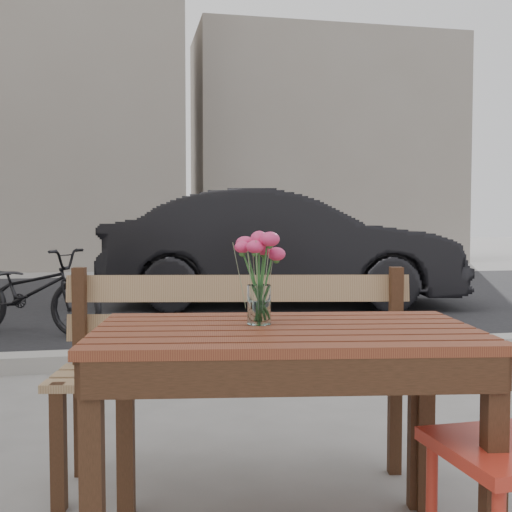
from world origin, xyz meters
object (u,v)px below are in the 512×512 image
Objects in this scene: main_table at (285,365)px; main_vase at (259,266)px; bicycle at (29,291)px; parked_car at (282,249)px.

main_table is 0.33m from main_vase.
main_vase is at bearing -134.91° from bicycle.
parked_car is 2.84× the size of bicycle.
main_table is 0.29× the size of parked_car.
main_table is at bearing -47.93° from main_vase.
bicycle reaches higher than main_table.
bicycle is (-1.41, 4.43, -0.20)m from main_table.
main_vase is (-0.07, 0.08, 0.31)m from main_table.
parked_car is at bearing 84.66° from main_table.
main_table is 4.65m from bicycle.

